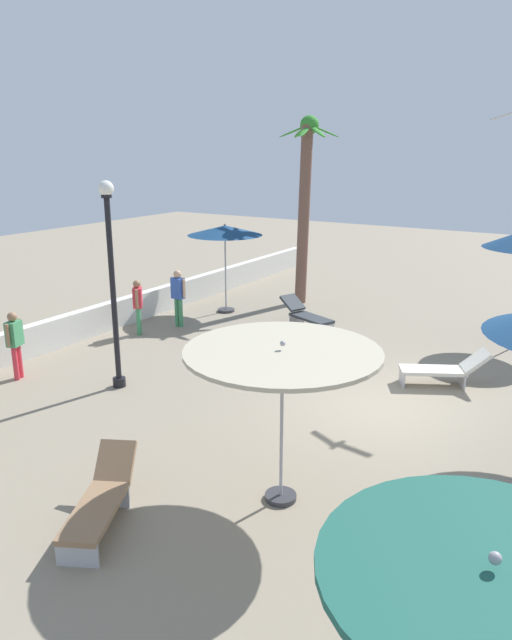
{
  "coord_description": "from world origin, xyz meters",
  "views": [
    {
      "loc": [
        -10.7,
        -3.59,
        5.07
      ],
      "look_at": [
        0.0,
        3.03,
        1.4
      ],
      "focal_mm": 33.23,
      "sensor_mm": 36.0,
      "label": 1
    }
  ],
  "objects_px": {
    "guest_0": "(15,339)",
    "guest_3": "(178,293)",
    "lounge_chair_2": "(306,315)",
    "patio_umbrella_4": "(282,358)",
    "lounge_chair_0": "(444,369)",
    "patio_umbrella_1": "(225,232)",
    "patio_umbrella_2": "(490,596)",
    "lamp_post_1": "(112,276)",
    "lounge_chair_1": "(101,499)",
    "guest_2": "(138,302)",
    "palm_tree_0": "(305,193)"
  },
  "relations": [
    {
      "from": "guest_3",
      "to": "guest_2",
      "type": "bearing_deg",
      "value": 157.87
    },
    {
      "from": "patio_umbrella_4",
      "to": "guest_0",
      "type": "xyz_separation_m",
      "value": [
        1.07,
        7.47,
        -1.3
      ]
    },
    {
      "from": "lounge_chair_0",
      "to": "guest_2",
      "type": "height_order",
      "value": "guest_2"
    },
    {
      "from": "guest_3",
      "to": "patio_umbrella_4",
      "type": "bearing_deg",
      "value": -131.84
    },
    {
      "from": "guest_3",
      "to": "lounge_chair_0",
      "type": "bearing_deg",
      "value": -93.51
    },
    {
      "from": "patio_umbrella_1",
      "to": "lounge_chair_0",
      "type": "relative_size",
      "value": 1.47
    },
    {
      "from": "patio_umbrella_2",
      "to": "guest_2",
      "type": "xyz_separation_m",
      "value": [
        8.61,
        10.86,
        -1.55
      ]
    },
    {
      "from": "lounge_chair_1",
      "to": "guest_0",
      "type": "xyz_separation_m",
      "value": [
        2.91,
        5.63,
        0.56
      ]
    },
    {
      "from": "guest_2",
      "to": "patio_umbrella_2",
      "type": "bearing_deg",
      "value": -128.4
    },
    {
      "from": "lounge_chair_0",
      "to": "lounge_chair_2",
      "type": "relative_size",
      "value": 0.99
    },
    {
      "from": "lounge_chair_2",
      "to": "guest_3",
      "type": "xyz_separation_m",
      "value": [
        -1.84,
        3.25,
        0.62
      ]
    },
    {
      "from": "lounge_chair_1",
      "to": "guest_3",
      "type": "height_order",
      "value": "guest_3"
    },
    {
      "from": "lamp_post_1",
      "to": "guest_3",
      "type": "distance_m",
      "value": 4.86
    },
    {
      "from": "patio_umbrella_2",
      "to": "guest_0",
      "type": "distance_m",
      "value": 11.94
    },
    {
      "from": "lounge_chair_0",
      "to": "guest_2",
      "type": "xyz_separation_m",
      "value": [
        -0.7,
        8.31,
        0.55
      ]
    },
    {
      "from": "patio_umbrella_1",
      "to": "lounge_chair_0",
      "type": "bearing_deg",
      "value": -108.75
    },
    {
      "from": "lounge_chair_0",
      "to": "patio_umbrella_4",
      "type": "bearing_deg",
      "value": 171.28
    },
    {
      "from": "patio_umbrella_4",
      "to": "lounge_chair_2",
      "type": "distance_m",
      "value": 9.06
    },
    {
      "from": "lounge_chair_1",
      "to": "guest_0",
      "type": "bearing_deg",
      "value": 62.69
    },
    {
      "from": "patio_umbrella_1",
      "to": "lounge_chair_1",
      "type": "distance_m",
      "value": 11.48
    },
    {
      "from": "patio_umbrella_4",
      "to": "guest_3",
      "type": "bearing_deg",
      "value": 48.16
    },
    {
      "from": "palm_tree_0",
      "to": "guest_3",
      "type": "height_order",
      "value": "palm_tree_0"
    },
    {
      "from": "palm_tree_0",
      "to": "guest_0",
      "type": "relative_size",
      "value": 3.87
    },
    {
      "from": "patio_umbrella_1",
      "to": "guest_2",
      "type": "relative_size",
      "value": 1.81
    },
    {
      "from": "patio_umbrella_2",
      "to": "guest_0",
      "type": "relative_size",
      "value": 1.77
    },
    {
      "from": "patio_umbrella_4",
      "to": "lounge_chair_2",
      "type": "height_order",
      "value": "patio_umbrella_4"
    },
    {
      "from": "patio_umbrella_1",
      "to": "guest_3",
      "type": "distance_m",
      "value": 2.62
    },
    {
      "from": "patio_umbrella_2",
      "to": "guest_3",
      "type": "distance_m",
      "value": 14.34
    },
    {
      "from": "lamp_post_1",
      "to": "lounge_chair_0",
      "type": "height_order",
      "value": "lamp_post_1"
    },
    {
      "from": "lounge_chair_0",
      "to": "guest_0",
      "type": "xyz_separation_m",
      "value": [
        -4.67,
        8.35,
        0.55
      ]
    },
    {
      "from": "lounge_chair_1",
      "to": "patio_umbrella_1",
      "type": "bearing_deg",
      "value": 25.66
    },
    {
      "from": "patio_umbrella_1",
      "to": "lounge_chair_0",
      "type": "height_order",
      "value": "patio_umbrella_1"
    },
    {
      "from": "patio_umbrella_2",
      "to": "patio_umbrella_4",
      "type": "distance_m",
      "value": 4.95
    },
    {
      "from": "guest_0",
      "to": "guest_3",
      "type": "bearing_deg",
      "value": -5.73
    },
    {
      "from": "guest_2",
      "to": "guest_3",
      "type": "xyz_separation_m",
      "value": [
        1.18,
        -0.48,
        0.09
      ]
    },
    {
      "from": "palm_tree_0",
      "to": "patio_umbrella_4",
      "type": "bearing_deg",
      "value": -154.19
    },
    {
      "from": "patio_umbrella_4",
      "to": "lamp_post_1",
      "type": "distance_m",
      "value": 5.54
    },
    {
      "from": "guest_0",
      "to": "guest_2",
      "type": "xyz_separation_m",
      "value": [
        3.97,
        -0.03,
        -0.01
      ]
    },
    {
      "from": "lounge_chair_0",
      "to": "guest_3",
      "type": "height_order",
      "value": "guest_3"
    },
    {
      "from": "lamp_post_1",
      "to": "patio_umbrella_1",
      "type": "bearing_deg",
      "value": 13.5
    },
    {
      "from": "guest_0",
      "to": "guest_3",
      "type": "height_order",
      "value": "guest_3"
    },
    {
      "from": "patio_umbrella_2",
      "to": "lounge_chair_2",
      "type": "height_order",
      "value": "patio_umbrella_2"
    },
    {
      "from": "lounge_chair_2",
      "to": "guest_3",
      "type": "bearing_deg",
      "value": 119.49
    },
    {
      "from": "palm_tree_0",
      "to": "lounge_chair_1",
      "type": "bearing_deg",
      "value": -164.97
    },
    {
      "from": "patio_umbrella_2",
      "to": "lounge_chair_1",
      "type": "xyz_separation_m",
      "value": [
        1.73,
        5.26,
        -2.1
      ]
    },
    {
      "from": "palm_tree_0",
      "to": "lamp_post_1",
      "type": "distance_m",
      "value": 8.97
    },
    {
      "from": "patio_umbrella_1",
      "to": "lounge_chair_0",
      "type": "distance_m",
      "value": 8.32
    },
    {
      "from": "lounge_chair_1",
      "to": "lounge_chair_2",
      "type": "bearing_deg",
      "value": 10.67
    },
    {
      "from": "patio_umbrella_1",
      "to": "lamp_post_1",
      "type": "height_order",
      "value": "lamp_post_1"
    },
    {
      "from": "lounge_chair_2",
      "to": "patio_umbrella_4",
      "type": "bearing_deg",
      "value": -155.33
    }
  ]
}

